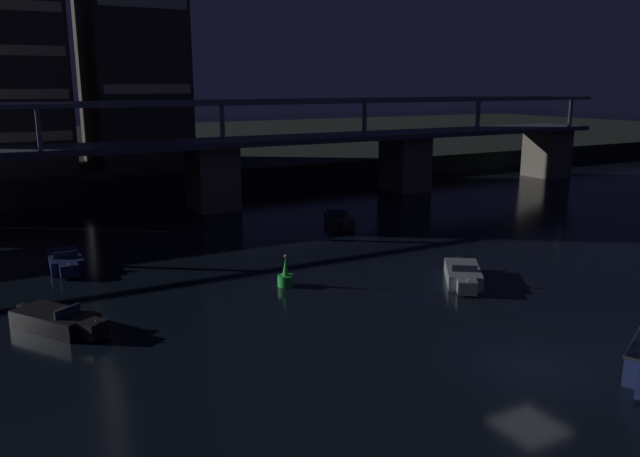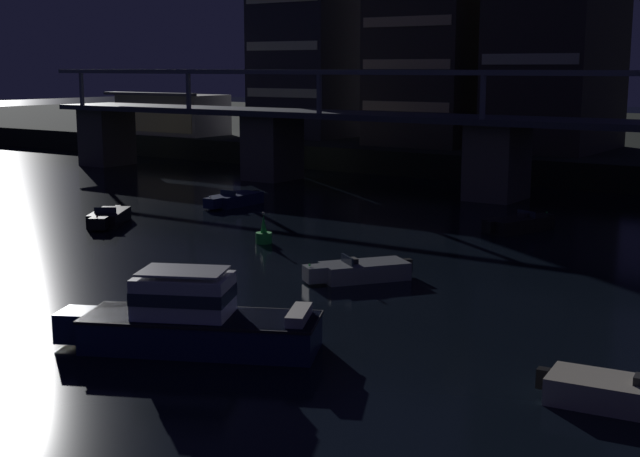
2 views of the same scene
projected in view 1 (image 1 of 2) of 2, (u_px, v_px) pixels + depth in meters
ground_plane at (534, 368)px, 24.33m from camera, size 400.00×400.00×0.00m
far_riverbank at (107, 149)px, 96.13m from camera, size 240.00×80.00×2.20m
river_bridge at (212, 163)px, 54.52m from camera, size 88.77×6.40×9.38m
tower_west_tall at (9, 72)px, 61.28m from camera, size 9.83×12.61×19.72m
speedboat_near_center at (58, 321)px, 28.08m from camera, size 3.78×4.80×1.16m
speedboat_near_right at (339, 220)px, 48.82m from camera, size 3.07×5.09×1.16m
speedboat_mid_center at (463, 275)px, 34.79m from camera, size 3.97×4.70×1.16m
speedboat_mid_right at (65, 261)px, 37.51m from camera, size 1.92×5.21×1.16m
channel_buoy at (286, 277)px, 34.17m from camera, size 0.90×0.90×1.76m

